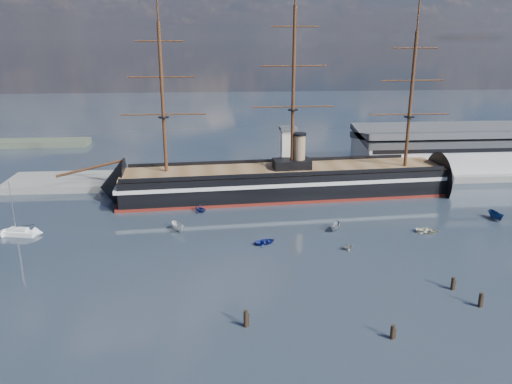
{
  "coord_description": "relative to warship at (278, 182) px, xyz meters",
  "views": [
    {
      "loc": [
        -19.07,
        -71.22,
        42.01
      ],
      "look_at": [
        -9.85,
        35.0,
        9.0
      ],
      "focal_mm": 35.0,
      "sensor_mm": 36.0,
      "label": 1
    }
  ],
  "objects": [
    {
      "name": "motorboat_c",
      "position": [
        9.71,
        -27.1,
        -4.04
      ],
      "size": [
        5.32,
        4.33,
        2.04
      ],
      "primitive_type": "imported",
      "rotation": [
        0.0,
        0.0,
        -0.57
      ],
      "color": "gray",
      "rests_on": "ground"
    },
    {
      "name": "motorboat_d",
      "position": [
        -21.21,
        -12.0,
        -4.04
      ],
      "size": [
        5.72,
        6.04,
        2.13
      ],
      "primitive_type": "imported",
      "rotation": [
        0.0,
        0.0,
        0.86
      ],
      "color": "navy",
      "rests_on": "ground"
    },
    {
      "name": "ground",
      "position": [
        1.58,
        -20.0,
        -4.04
      ],
      "size": [
        600.0,
        600.0,
        0.0
      ],
      "primitive_type": "plane",
      "color": "#23303F",
      "rests_on": "ground"
    },
    {
      "name": "motorboat_b",
      "position": [
        -7.04,
        -33.39,
        -4.04
      ],
      "size": [
        2.09,
        3.11,
        1.35
      ],
      "primitive_type": "imported",
      "rotation": [
        0.0,
        0.0,
        1.93
      ],
      "color": "navy",
      "rests_on": "ground"
    },
    {
      "name": "piling_near_right",
      "position": [
        25.17,
        -62.45,
        -4.04
      ],
      "size": [
        0.64,
        0.64,
        3.2
      ],
      "primitive_type": "cylinder",
      "color": "black",
      "rests_on": "ground"
    },
    {
      "name": "motorboat_f",
      "position": [
        50.1,
        -23.43,
        -4.04
      ],
      "size": [
        6.25,
        2.7,
        2.44
      ],
      "primitive_type": "imported",
      "rotation": [
        0.0,
        0.0,
        0.08
      ],
      "color": "navy",
      "rests_on": "ground"
    },
    {
      "name": "piling_extra",
      "position": [
        23.4,
        -56.4,
        -4.04
      ],
      "size": [
        0.64,
        0.64,
        3.02
      ],
      "primitive_type": "cylinder",
      "color": "black",
      "rests_on": "ground"
    },
    {
      "name": "quay_tower",
      "position": [
        4.58,
        13.0,
        5.72
      ],
      "size": [
        5.0,
        5.0,
        15.0
      ],
      "color": "silver",
      "rests_on": "ground"
    },
    {
      "name": "piling_near_left",
      "position": [
        -13.31,
        -64.96,
        -4.04
      ],
      "size": [
        0.64,
        0.64,
        3.43
      ],
      "primitive_type": "cylinder",
      "color": "black",
      "rests_on": "ground"
    },
    {
      "name": "piling_near_mid",
      "position": [
        7.78,
        -70.0,
        -4.04
      ],
      "size": [
        0.64,
        0.64,
        2.89
      ],
      "primitive_type": "cylinder",
      "color": "black",
      "rests_on": "ground"
    },
    {
      "name": "motorboat_e",
      "position": [
        30.08,
        -30.36,
        -4.04
      ],
      "size": [
        2.22,
        3.41,
        1.48
      ],
      "primitive_type": "imported",
      "rotation": [
        0.0,
        0.0,
        1.25
      ],
      "color": "beige",
      "rests_on": "ground"
    },
    {
      "name": "sailboat",
      "position": [
        -61.1,
        -24.03,
        -3.25
      ],
      "size": [
        8.07,
        4.08,
        12.41
      ],
      "rotation": [
        0.0,
        0.0,
        -0.24
      ],
      "color": "white",
      "rests_on": "ground"
    },
    {
      "name": "warehouse",
      "position": [
        59.58,
        20.0,
        3.95
      ],
      "size": [
        63.0,
        21.0,
        11.6
      ],
      "color": "#B7BABC",
      "rests_on": "ground"
    },
    {
      "name": "warship",
      "position": [
        0.0,
        0.0,
        0.0
      ],
      "size": [
        113.39,
        22.24,
        53.94
      ],
      "rotation": [
        0.0,
        0.0,
        0.07
      ],
      "color": "black",
      "rests_on": "ground"
    },
    {
      "name": "quay",
      "position": [
        11.58,
        16.0,
        -4.04
      ],
      "size": [
        180.0,
        18.0,
        2.0
      ],
      "primitive_type": "cube",
      "color": "slate",
      "rests_on": "ground"
    },
    {
      "name": "motorboat_a",
      "position": [
        -26.06,
        -24.36,
        -4.04
      ],
      "size": [
        6.32,
        4.5,
        2.38
      ],
      "primitive_type": "imported",
      "rotation": [
        0.0,
        0.0,
        0.44
      ],
      "color": "silver",
      "rests_on": "ground"
    },
    {
      "name": "motorboat_g",
      "position": [
        9.69,
        -37.89,
        -4.04
      ],
      "size": [
        2.82,
        4.53,
        1.54
      ],
      "primitive_type": "imported",
      "rotation": [
        0.0,
        0.0,
        -1.32
      ],
      "color": "gray",
      "rests_on": "ground"
    }
  ]
}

